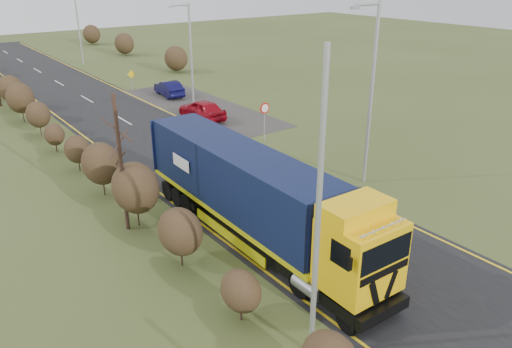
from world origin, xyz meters
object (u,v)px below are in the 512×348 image
object	(u,v)px
car_red_hatchback	(202,110)
speed_sign	(265,114)
streetlight_near	(370,88)
car_blue_sedan	(169,88)
lorry	(254,193)

from	to	relation	value
car_red_hatchback	speed_sign	xyz separation A→B (m)	(0.70, -6.80, 1.09)
streetlight_near	speed_sign	bearing A→B (deg)	90.55
car_blue_sedan	speed_sign	size ratio (longest dim) A/B	1.58
car_blue_sedan	streetlight_near	xyz separation A→B (m)	(-0.65, -23.41, 4.41)
streetlight_near	speed_sign	world-z (taller)	streetlight_near
lorry	car_blue_sedan	world-z (taller)	lorry
car_red_hatchback	lorry	bearing A→B (deg)	62.18
lorry	car_red_hatchback	world-z (taller)	lorry
lorry	car_blue_sedan	size ratio (longest dim) A/B	3.44
lorry	speed_sign	bearing A→B (deg)	51.78
streetlight_near	lorry	bearing A→B (deg)	-169.54
car_blue_sedan	speed_sign	xyz separation A→B (m)	(-0.73, -14.90, 1.16)
speed_sign	streetlight_near	bearing A→B (deg)	-89.45
lorry	car_blue_sedan	xyz separation A→B (m)	(8.99, 24.95, -1.55)
streetlight_near	speed_sign	distance (m)	9.11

